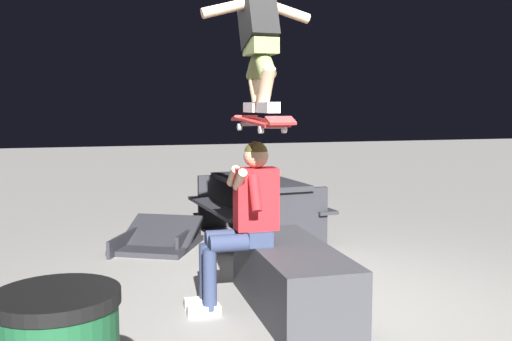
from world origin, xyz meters
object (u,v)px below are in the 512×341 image
at_px(skater_airborne, 258,33).
at_px(kicker_ramp, 157,242).
at_px(picnic_table_back, 258,198).
at_px(ledge_box_main, 292,279).
at_px(skateboard, 261,122).
at_px(person_sitting_on_ledge, 243,215).

height_order(skater_airborne, kicker_ramp, skater_airborne).
xyz_separation_m(kicker_ramp, picnic_table_back, (0.15, -1.27, 0.43)).
bearing_deg(skater_airborne, kicker_ramp, 13.51).
distance_m(ledge_box_main, kicker_ramp, 2.52).
height_order(kicker_ramp, picnic_table_back, picnic_table_back).
relative_size(ledge_box_main, skateboard, 1.58).
relative_size(skater_airborne, picnic_table_back, 0.62).
relative_size(skater_airborne, kicker_ramp, 0.90).
bearing_deg(person_sitting_on_ledge, skateboard, -138.81).
bearing_deg(skateboard, person_sitting_on_ledge, 41.19).
distance_m(person_sitting_on_ledge, skater_airborne, 1.45).
bearing_deg(kicker_ramp, person_sitting_on_ledge, -168.79).
xyz_separation_m(skateboard, skater_airborne, (0.06, 0.00, 0.69)).
distance_m(ledge_box_main, person_sitting_on_ledge, 0.64).
bearing_deg(skateboard, picnic_table_back, -16.22).
distance_m(ledge_box_main, skater_airborne, 1.96).
distance_m(skateboard, kicker_ramp, 2.80).
relative_size(ledge_box_main, kicker_ramp, 1.30).
bearing_deg(skateboard, kicker_ramp, 13.22).
xyz_separation_m(ledge_box_main, person_sitting_on_ledge, (0.19, 0.36, 0.50)).
bearing_deg(kicker_ramp, ledge_box_main, -161.59).
bearing_deg(picnic_table_back, skater_airborne, 163.39).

